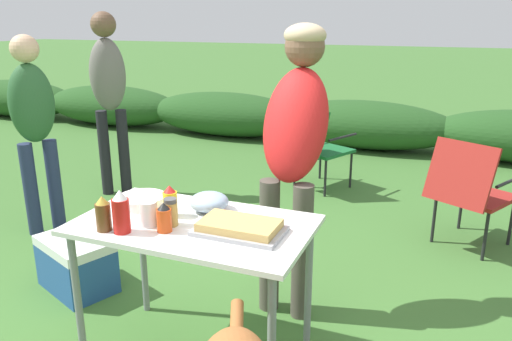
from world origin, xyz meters
TOP-DOWN VIEW (x-y plane):
  - shrub_hedge at (-0.00, 4.60)m, footprint 14.40×0.90m
  - folding_table at (0.00, 0.00)m, footprint 1.10×0.64m
  - food_tray at (0.25, -0.03)m, footprint 0.39×0.24m
  - plate_stack at (-0.35, 0.11)m, footprint 0.24×0.24m
  - mixing_bowl at (-0.00, 0.16)m, footprint 0.19×0.19m
  - paper_cup_stack at (-0.17, -0.11)m, footprint 0.08×0.08m
  - mustard_bottle at (-0.14, 0.03)m, footprint 0.07×0.07m
  - beer_bottle at (-0.33, -0.23)m, footprint 0.07×0.07m
  - ketchup_bottle at (-0.24, -0.21)m, footprint 0.08×0.08m
  - spice_jar at (-0.08, -0.07)m, footprint 0.07×0.07m
  - hot_sauce_bottle at (-0.07, -0.13)m, footprint 0.07×0.07m
  - standing_person_in_dark_puffer at (0.28, 0.67)m, footprint 0.38×0.50m
  - standing_person_in_gray_fleece at (-1.88, 0.95)m, footprint 0.37×0.41m
  - standing_person_in_olive_jacket at (-1.92, 1.92)m, footprint 0.40×0.38m
  - camp_chair_green_behind_table at (-0.14, 2.73)m, footprint 0.67×0.73m
  - camp_chair_near_hedge at (1.24, 1.86)m, footprint 0.69×0.74m
  - cooler_box at (-1.03, 0.32)m, footprint 0.56×0.48m

SIDE VIEW (x-z plane):
  - cooler_box at x=-1.03m, z-range 0.00..0.34m
  - shrub_hedge at x=0.00m, z-range 0.00..0.62m
  - camp_chair_green_behind_table at x=-0.14m, z-range 0.05..0.88m
  - camp_chair_near_hedge at x=1.24m, z-range 0.05..0.88m
  - folding_table at x=0.00m, z-range 0.29..1.03m
  - plate_stack at x=-0.35m, z-range 0.74..0.79m
  - food_tray at x=0.25m, z-range 0.74..0.79m
  - mixing_bowl at x=0.00m, z-range 0.74..0.83m
  - paper_cup_stack at x=-0.17m, z-range 0.74..0.86m
  - spice_jar at x=-0.08m, z-range 0.74..0.87m
  - hot_sauce_bottle at x=-0.07m, z-range 0.74..0.87m
  - mustard_bottle at x=-0.14m, z-range 0.74..0.89m
  - beer_bottle at x=-0.33m, z-range 0.74..0.90m
  - ketchup_bottle at x=-0.24m, z-range 0.73..0.93m
  - standing_person_in_gray_fleece at x=-1.88m, z-range 0.16..1.70m
  - standing_person_in_dark_puffer at x=0.28m, z-range 0.21..1.84m
  - standing_person_in_olive_jacket at x=-1.92m, z-range 0.20..1.91m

